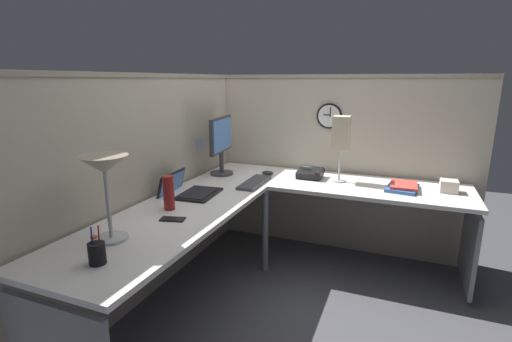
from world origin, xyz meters
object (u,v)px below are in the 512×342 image
desk_lamp_dome (105,172)px  pen_cup (97,253)px  laptop (187,191)px  cell_phone (173,219)px  office_phone (311,174)px  tissue_box (449,186)px  wall_clock (329,116)px  book_stack (403,187)px  keyboard (255,182)px  thermos_flask (169,193)px  computer_mouse (268,173)px  desk_lamp_paper (341,135)px  monitor (221,141)px

desk_lamp_dome → pen_cup: (-0.23, -0.13, -0.31)m
laptop → pen_cup: 1.07m
cell_phone → office_phone: bearing=-37.4°
pen_cup → office_phone: (1.82, -0.53, -0.02)m
laptop → tissue_box: bearing=-66.8°
laptop → pen_cup: bearing=-169.5°
pen_cup → wall_clock: wall_clock is taller
office_phone → book_stack: size_ratio=0.67×
keyboard → thermos_flask: bearing=158.5°
cell_phone → desk_lamp_dome: bearing=144.4°
desk_lamp_dome → wall_clock: size_ratio=2.02×
computer_mouse → desk_lamp_paper: 0.71m
office_phone → keyboard: bearing=132.5°
keyboard → office_phone: (0.34, -0.37, 0.03)m
monitor → keyboard: bearing=-114.5°
monitor → computer_mouse: size_ratio=4.81×
laptop → office_phone: size_ratio=1.98×
computer_mouse → monitor: bearing=110.4°
book_stack → desk_lamp_paper: (0.05, 0.49, 0.36)m
laptop → desk_lamp_dome: bearing=-175.5°
monitor → desk_lamp_dome: bearing=-176.5°
keyboard → cell_phone: size_ratio=2.99×
keyboard → office_phone: size_ratio=2.09×
thermos_flask → book_stack: bearing=-53.3°
desk_lamp_dome → book_stack: desk_lamp_dome is taller
laptop → computer_mouse: 0.82m
desk_lamp_dome → desk_lamp_paper: 1.82m
computer_mouse → pen_cup: pen_cup is taller
monitor → tissue_box: (0.16, -1.79, -0.25)m
book_stack → wall_clock: wall_clock is taller
laptop → keyboard: laptop is taller
computer_mouse → pen_cup: 1.80m
monitor → cell_phone: (-1.08, -0.22, -0.29)m
keyboard → pen_cup: bearing=172.7°
cell_phone → office_phone: office_phone is taller
computer_mouse → desk_lamp_dome: (-1.57, 0.29, 0.35)m
pen_cup → thermos_flask: size_ratio=0.82×
book_stack → tissue_box: (0.06, -0.31, 0.02)m
laptop → office_phone: 1.06m
book_stack → laptop: bearing=115.7°
desk_lamp_paper → wall_clock: wall_clock is taller
desk_lamp_paper → office_phone: bearing=84.9°
pen_cup → desk_lamp_paper: bearing=-23.2°
keyboard → desk_lamp_dome: desk_lamp_dome is taller
tissue_box → cell_phone: bearing=128.2°
pen_cup → book_stack: (1.75, -1.26, -0.03)m
computer_mouse → tissue_box: size_ratio=0.87×
laptop → computer_mouse: bearing=-25.4°
pen_cup → tissue_box: (1.81, -1.57, -0.01)m
laptop → book_stack: (0.70, -1.45, -0.00)m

